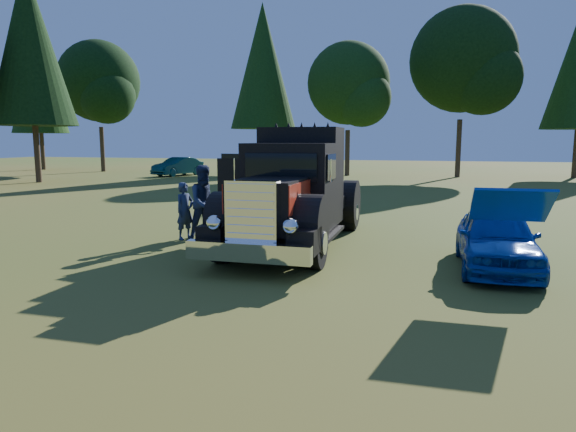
# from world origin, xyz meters

# --- Properties ---
(ground) EXTENTS (120.00, 120.00, 0.00)m
(ground) POSITION_xyz_m (0.00, 0.00, 0.00)
(ground) COLOR #325F1C
(ground) RESTS_ON ground
(treeline) EXTENTS (66.14, 23.52, 13.33)m
(treeline) POSITION_xyz_m (-3.75, 26.65, 7.62)
(treeline) COLOR #2D2116
(treeline) RESTS_ON ground
(diamond_t_truck) EXTENTS (3.37, 7.16, 3.00)m
(diamond_t_truck) POSITION_xyz_m (-1.18, 3.06, 1.28)
(diamond_t_truck) COLOR black
(diamond_t_truck) RESTS_ON ground
(hotrod_coupe) EXTENTS (1.53, 4.05, 1.89)m
(hotrod_coupe) POSITION_xyz_m (3.51, 1.94, 0.65)
(hotrod_coupe) COLOR #0828AF
(hotrod_coupe) RESTS_ON ground
(spectator_near) EXTENTS (0.56, 0.66, 1.55)m
(spectator_near) POSITION_xyz_m (-4.25, 3.22, 0.77)
(spectator_near) COLOR #1C1D43
(spectator_near) RESTS_ON ground
(spectator_far) EXTENTS (1.23, 1.22, 2.01)m
(spectator_far) POSITION_xyz_m (-3.73, 3.43, 1.00)
(spectator_far) COLOR #1A273D
(spectator_far) RESTS_ON ground
(distant_teal_car) EXTENTS (2.67, 4.46, 1.39)m
(distant_teal_car) POSITION_xyz_m (-16.32, 25.96, 0.69)
(distant_teal_car) COLOR #0B3745
(distant_teal_car) RESTS_ON ground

